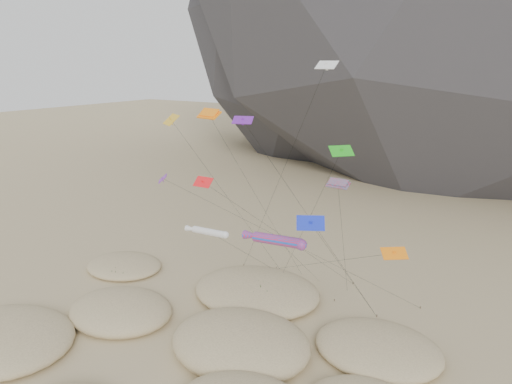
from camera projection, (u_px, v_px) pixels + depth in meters
ground at (184, 373)px, 46.55m from camera, size 500.00×500.00×0.00m
dunes at (192, 337)px, 51.20m from camera, size 50.09×38.56×4.02m
dune_grass at (202, 344)px, 49.75m from camera, size 42.96×29.79×1.48m
kite_stakes at (317, 285)px, 64.42m from camera, size 24.60×6.72×0.30m
rainbow_tube_kite at (275, 240)px, 48.26m from camera, size 7.64×17.32×12.27m
white_tube_kite at (208, 232)px, 54.78m from camera, size 6.32×15.16×10.64m
orange_parafoil at (210, 116)px, 53.61m from camera, size 6.18×14.63×23.26m
multi_parafoil at (338, 185)px, 50.63m from camera, size 3.32×9.83×16.62m
delta_kites at (267, 167)px, 49.50m from camera, size 30.22×22.20×28.17m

